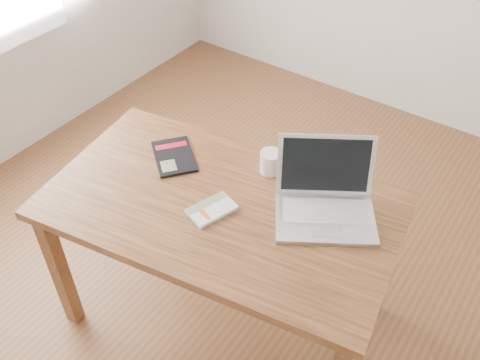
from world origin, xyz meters
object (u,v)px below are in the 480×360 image
Objects in this scene: white_guidebook at (212,210)px; coffee_mug at (271,162)px; black_guidebook at (174,156)px; laptop at (325,199)px; desk at (221,218)px.

coffee_mug is (0.06, 0.33, 0.04)m from white_guidebook.
coffee_mug reaches higher than white_guidebook.
laptop reaches higher than black_guidebook.
white_guidebook is 0.72× the size of black_guidebook.
laptop is at bearing 54.65° from white_guidebook.
coffee_mug is (0.06, 0.27, 0.14)m from desk.
black_guidebook is at bearing 152.87° from desk.
black_guidebook is at bearing 171.76° from white_guidebook.
desk is at bearing -116.05° from coffee_mug.
coffee_mug is (-0.29, 0.07, -0.00)m from laptop.
white_guidebook reaches higher than desk.
black_guidebook is 0.69m from laptop.
desk is 0.11m from white_guidebook.
white_guidebook is 0.42× the size of laptop.
coffee_mug reaches higher than desk.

